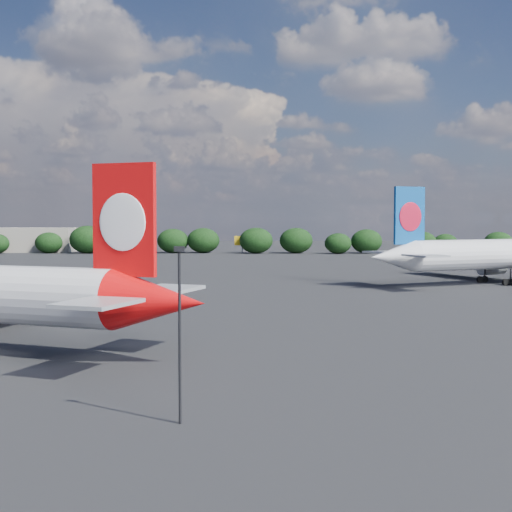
{
  "coord_description": "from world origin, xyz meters",
  "views": [
    {
      "loc": [
        15.86,
        -45.14,
        10.99
      ],
      "look_at": [
        16.0,
        12.0,
        8.0
      ],
      "focal_mm": 50.0,
      "sensor_mm": 36.0,
      "label": 1
    }
  ],
  "objects": [
    {
      "name": "terminal_building",
      "position": [
        -65.0,
        192.0,
        4.0
      ],
      "size": [
        42.0,
        16.0,
        8.0
      ],
      "color": "gray",
      "rests_on": "ground"
    },
    {
      "name": "billboard_yellow",
      "position": [
        12.0,
        182.0,
        3.87
      ],
      "size": [
        5.0,
        0.3,
        5.5
      ],
      "color": "gold",
      "rests_on": "ground"
    },
    {
      "name": "china_southern_airliner",
      "position": [
        57.24,
        74.74,
        4.89
      ],
      "size": [
        46.8,
        45.11,
        16.04
      ],
      "color": "silver",
      "rests_on": "ground"
    },
    {
      "name": "highway_sign",
      "position": [
        -18.0,
        176.0,
        3.13
      ],
      "size": [
        6.0,
        0.3,
        4.5
      ],
      "color": "#125D1E",
      "rests_on": "ground"
    },
    {
      "name": "apron_lamp_post",
      "position": [
        11.88,
        -7.45,
        5.4
      ],
      "size": [
        0.55,
        0.3,
        9.53
      ],
      "color": "black",
      "rests_on": "ground"
    },
    {
      "name": "horizon_treeline",
      "position": [
        1.12,
        180.26,
        3.76
      ],
      "size": [
        206.05,
        15.56,
        8.83
      ],
      "color": "black",
      "rests_on": "ground"
    },
    {
      "name": "ground",
      "position": [
        0.0,
        60.0,
        0.0
      ],
      "size": [
        500.0,
        500.0,
        0.0
      ],
      "primitive_type": "plane",
      "color": "black",
      "rests_on": "ground"
    }
  ]
}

